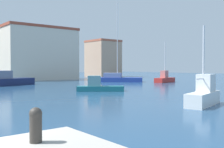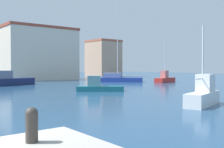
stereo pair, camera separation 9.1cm
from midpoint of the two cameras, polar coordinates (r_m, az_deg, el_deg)
water at (r=31.35m, az=-8.22°, el=-3.16°), size 160.00×160.00×0.00m
mooring_bollard at (r=5.37m, az=-16.24°, el=-10.03°), size 0.25×0.25×0.67m
sailboat_white_center_channel at (r=18.89m, az=18.97°, el=-4.06°), size 4.31×2.18×5.28m
motorboat_teal_mid_harbor at (r=28.14m, az=-2.81°, el=-2.66°), size 4.70×3.90×1.63m
sailboat_red_behind_lamppost at (r=45.00m, az=11.25°, el=-0.97°), size 4.86×2.45×6.64m
sailboat_blue_distant_north at (r=45.57m, az=1.02°, el=-0.93°), size 7.92×8.11×13.54m
motorboat_navy_distant_east at (r=39.29m, az=-21.62°, el=-1.29°), size 8.03×4.20×2.05m
harbor_office at (r=54.43m, az=-14.97°, el=4.24°), size 13.94×7.07×10.32m
yacht_club at (r=68.16m, az=-1.82°, el=3.30°), size 6.63×7.47×9.26m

